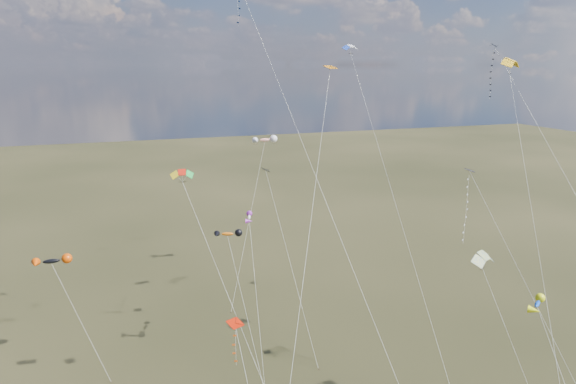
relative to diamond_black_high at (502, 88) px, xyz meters
name	(u,v)px	position (x,y,z in m)	size (l,w,h in m)	color
diamond_black_high	(502,88)	(0.00, 0.00, 0.00)	(6.41, 26.25, 34.66)	black
diamond_navy_tall	(252,36)	(-30.05, 2.79, 5.67)	(7.05, 35.03, 41.25)	#0D0E4B
diamond_black_mid	(279,221)	(-27.30, 2.45, -14.60)	(3.11, 11.06, 20.51)	black
diamond_red_low	(238,351)	(-36.63, -15.69, -18.94)	(1.70, 9.75, 12.84)	#A51504
diamond_navy_right	(471,215)	(-12.61, -11.99, -11.23)	(6.75, 13.91, 22.64)	#100F4E
diamond_orange_center	(314,198)	(-30.43, -15.77, -7.13)	(11.43, 16.60, 32.14)	orange
parafoil_yellow	(511,61)	(-7.12, -9.06, 3.09)	(10.15, 22.81, 33.36)	gold
parafoil_blue_white	(352,49)	(-16.62, 6.95, 4.53)	(2.09, 26.25, 34.89)	blue
parafoil_striped	(484,256)	(-14.38, -16.26, -13.63)	(3.35, 10.99, 16.56)	yellow
parafoil_tricolor	(183,174)	(-38.83, -4.93, -6.88)	(7.60, 14.43, 23.27)	yellow
novelty_black_orange	(51,261)	(-51.88, 6.45, -17.85)	(7.02, 7.56, 12.22)	black
novelty_orange_black	(228,235)	(-33.53, 1.55, -15.25)	(2.99, 9.96, 14.75)	#D25F0D
novelty_white_purple	(249,218)	(-30.85, 2.38, -13.89)	(2.16, 12.26, 16.02)	white
novelty_redwhite_stripe	(265,140)	(-22.48, 24.53, -8.54)	(10.64, 14.59, 21.64)	red
novelty_blue_yellow	(538,306)	(-15.59, -23.84, -14.65)	(2.83, 13.84, 15.29)	#0E3FB5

